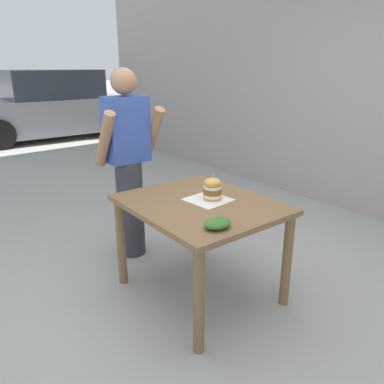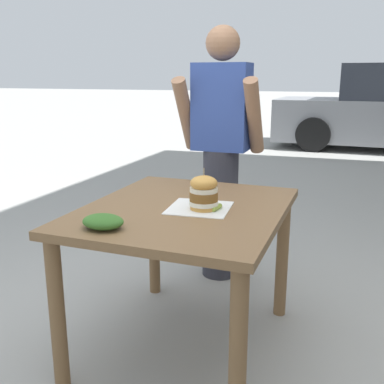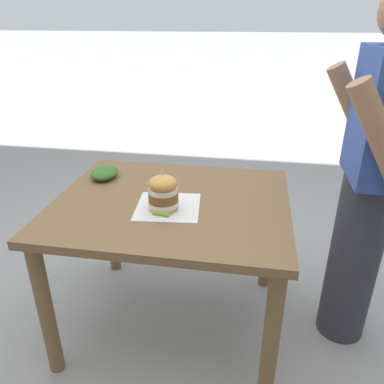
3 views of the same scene
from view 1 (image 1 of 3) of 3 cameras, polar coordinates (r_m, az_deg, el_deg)
The scene contains 9 objects.
ground_plane at distance 3.07m, azimuth 1.18°, elevation -14.96°, with size 80.00×80.00×0.00m, color #9E9E99.
patio_table at distance 2.77m, azimuth 1.27°, elevation -3.79°, with size 0.94×1.12×0.76m.
serving_paper at distance 2.77m, azimuth 2.53°, elevation -1.17°, with size 0.29×0.29×0.00m, color white.
sandwich at distance 2.75m, azimuth 3.13°, elevation 0.50°, with size 0.14×0.14×0.20m.
pickle_spear at distance 2.81m, azimuth 4.05°, elevation -0.58°, with size 0.02×0.02×0.08m, color #8EA83D.
side_salad at distance 2.30m, azimuth 3.89°, elevation -4.77°, with size 0.18×0.14×0.06m, color #386B28.
diner_across_table at distance 3.36m, azimuth -9.69°, elevation 4.38°, with size 0.55×0.35×1.69m.
parked_car_near_curb at distance 14.13m, azimuth 7.32°, elevation 14.66°, with size 4.23×1.88×1.60m.
parked_car_mid_block at distance 9.95m, azimuth -20.83°, elevation 11.94°, with size 4.23×1.89×1.60m.
Camera 1 is at (-1.61, -1.99, 1.71)m, focal length 35.00 mm.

